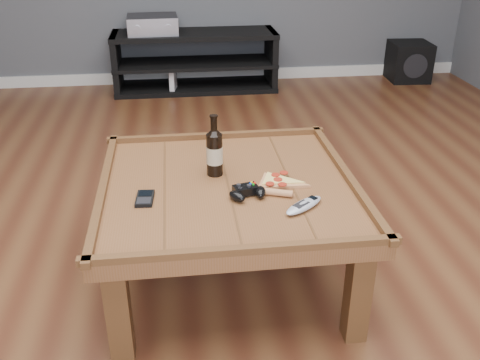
{
  "coord_description": "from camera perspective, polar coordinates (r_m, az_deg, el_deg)",
  "views": [
    {
      "loc": [
        -0.19,
        -1.88,
        1.42
      ],
      "look_at": [
        0.03,
        -0.11,
        0.52
      ],
      "focal_mm": 40.0,
      "sensor_mm": 36.0,
      "label": 1
    }
  ],
  "objects": [
    {
      "name": "smartphone",
      "position": [
        2.03,
        -10.12,
        -1.94
      ],
      "size": [
        0.07,
        0.12,
        0.02
      ],
      "rotation": [
        0.0,
        0.0,
        -0.07
      ],
      "color": "black",
      "rests_on": "coffee_table"
    },
    {
      "name": "game_console",
      "position": [
        4.71,
        -7.13,
        10.26
      ],
      "size": [
        0.12,
        0.18,
        0.21
      ],
      "rotation": [
        0.0,
        0.0,
        -0.19
      ],
      "color": "slate",
      "rests_on": "ground"
    },
    {
      "name": "ground",
      "position": [
        2.36,
        -1.18,
        -10.19
      ],
      "size": [
        6.0,
        6.0,
        0.0
      ],
      "primitive_type": "plane",
      "color": "#472314",
      "rests_on": "ground"
    },
    {
      "name": "av_receiver",
      "position": [
        4.7,
        -9.31,
        16.07
      ],
      "size": [
        0.42,
        0.36,
        0.14
      ],
      "rotation": [
        0.0,
        0.0,
        0.04
      ],
      "color": "black",
      "rests_on": "media_console"
    },
    {
      "name": "beer_bottle",
      "position": [
        2.16,
        -2.74,
        3.09
      ],
      "size": [
        0.07,
        0.07,
        0.26
      ],
      "color": "black",
      "rests_on": "coffee_table"
    },
    {
      "name": "subwoofer",
      "position": [
        5.3,
        17.56,
        11.97
      ],
      "size": [
        0.37,
        0.37,
        0.35
      ],
      "rotation": [
        0.0,
        0.0,
        -0.06
      ],
      "color": "black",
      "rests_on": "ground"
    },
    {
      "name": "coffee_table",
      "position": [
        2.15,
        -1.28,
        -1.81
      ],
      "size": [
        1.03,
        1.03,
        0.48
      ],
      "color": "brown",
      "rests_on": "ground"
    },
    {
      "name": "baseboard",
      "position": [
        5.06,
        -4.85,
        10.98
      ],
      "size": [
        5.0,
        0.02,
        0.1
      ],
      "primitive_type": "cube",
      "color": "silver",
      "rests_on": "ground"
    },
    {
      "name": "remote_control",
      "position": [
        1.95,
        6.83,
        -2.69
      ],
      "size": [
        0.18,
        0.16,
        0.03
      ],
      "rotation": [
        0.0,
        0.0,
        -0.91
      ],
      "color": "#A2A7B0",
      "rests_on": "coffee_table"
    },
    {
      "name": "pizza_slice",
      "position": [
        2.11,
        3.99,
        -0.36
      ],
      "size": [
        0.24,
        0.3,
        0.03
      ],
      "rotation": [
        0.0,
        0.0,
        -0.36
      ],
      "color": "#B57E4F",
      "rests_on": "coffee_table"
    },
    {
      "name": "media_console",
      "position": [
        4.78,
        -4.8,
        12.47
      ],
      "size": [
        1.4,
        0.45,
        0.5
      ],
      "color": "black",
      "rests_on": "ground"
    },
    {
      "name": "game_controller",
      "position": [
        2.01,
        0.79,
        -1.3
      ],
      "size": [
        0.16,
        0.12,
        0.04
      ],
      "rotation": [
        0.0,
        0.0,
        0.24
      ],
      "color": "black",
      "rests_on": "coffee_table"
    }
  ]
}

